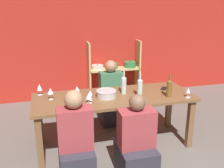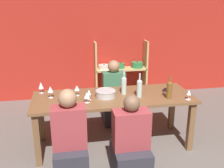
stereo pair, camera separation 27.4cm
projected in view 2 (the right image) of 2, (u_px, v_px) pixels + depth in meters
name	position (u px, v px, depth m)	size (l,w,h in m)	color
wall_back_red	(92.00, 36.00, 5.56)	(8.80, 0.06, 2.70)	red
shelf_unit	(122.00, 78.00, 5.76)	(1.14, 0.30, 1.24)	tan
dining_table	(113.00, 102.00, 3.76)	(2.27, 0.84, 0.78)	brown
mixing_bowl	(106.00, 93.00, 3.68)	(0.29, 0.29, 0.10)	#B7BABC
wine_bottle_green	(169.00, 89.00, 3.60)	(0.08, 0.08, 0.32)	brown
wine_bottle_dark	(124.00, 85.00, 3.78)	(0.08, 0.08, 0.36)	#B2C6C1
wine_bottle_amber	(139.00, 88.00, 3.66)	(0.08, 0.08, 0.34)	#B2C6C1
wine_glass_empty_a	(67.00, 93.00, 3.52)	(0.08, 0.08, 0.16)	white
wine_glass_white_a	(77.00, 88.00, 3.72)	(0.08, 0.08, 0.15)	white
wine_glass_white_b	(87.00, 95.00, 3.47)	(0.08, 0.08, 0.14)	white
wine_glass_red_a	(189.00, 93.00, 3.57)	(0.07, 0.07, 0.14)	white
wine_glass_empty_b	(41.00, 86.00, 3.82)	(0.08, 0.08, 0.17)	white
wine_glass_red_b	(89.00, 93.00, 3.55)	(0.06, 0.06, 0.15)	white
wine_glass_empty_c	(50.00, 90.00, 3.63)	(0.08, 0.08, 0.16)	white
cell_phone	(165.00, 90.00, 3.97)	(0.15, 0.16, 0.01)	black
person_near_a	(131.00, 149.00, 3.13)	(0.42, 0.53, 1.08)	#2D2D38
person_far_a	(114.00, 100.00, 4.57)	(0.38, 0.48, 1.12)	#2D2D38
person_near_b	(70.00, 149.00, 3.06)	(0.39, 0.49, 1.17)	#2D2D38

